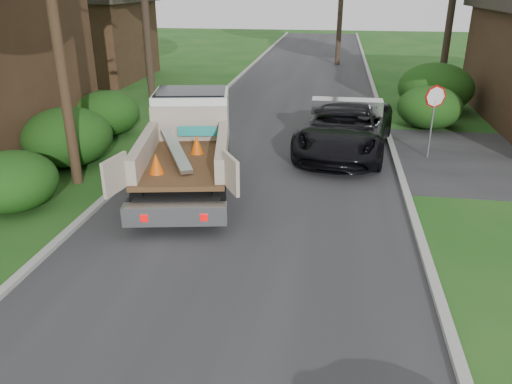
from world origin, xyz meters
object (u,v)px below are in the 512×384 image
at_px(house_left_far, 83,27).
at_px(black_pickup, 346,128).
at_px(flatbed_truck, 189,135).
at_px(stop_sign, 434,106).

distance_m(house_left_far, black_pickup, 20.48).
distance_m(house_left_far, flatbed_truck, 19.61).
distance_m(stop_sign, house_left_far, 22.81).
xyz_separation_m(house_left_far, flatbed_truck, (11.22, -15.99, -1.73)).
bearing_deg(house_left_far, stop_sign, -34.81).
bearing_deg(house_left_far, black_pickup, -38.66).
height_order(house_left_far, black_pickup, house_left_far).
bearing_deg(house_left_far, flatbed_truck, -54.94).
xyz_separation_m(stop_sign, black_pickup, (-2.80, 0.28, -0.91)).
bearing_deg(stop_sign, house_left_far, 145.19).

